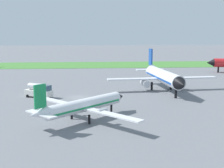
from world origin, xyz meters
The scene contains 5 objects.
ground_plane centered at (0.00, 0.00, 0.00)m, with size 600.00×600.00×0.00m, color slate.
grass_taxiway_strip centered at (0.00, 72.36, 0.04)m, with size 360.00×28.00×0.08m, color #478438.
airplane_foreground_turboprop centered at (1.39, -19.14, 2.70)m, with size 18.09×18.95×7.39m.
airplane_midfield_jet centered at (21.55, 7.03, 3.69)m, with size 29.04×28.52×10.26m.
fuel_truck_near_gate centered at (-9.16, 0.78, 1.58)m, with size 6.87×5.17×3.29m.
Camera 1 is at (2.40, -69.62, 14.85)m, focal length 48.78 mm.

